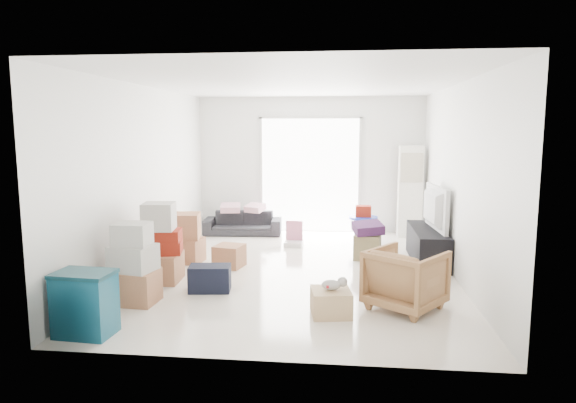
# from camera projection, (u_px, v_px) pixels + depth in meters

# --- Properties ---
(room_shell) EXTENTS (4.98, 6.48, 3.18)m
(room_shell) POSITION_uv_depth(u_px,v_px,m) (297.00, 179.00, 7.38)
(room_shell) COLOR white
(room_shell) RESTS_ON ground
(sliding_door) EXTENTS (2.10, 0.04, 2.33)m
(sliding_door) POSITION_uv_depth(u_px,v_px,m) (310.00, 170.00, 10.32)
(sliding_door) COLOR white
(sliding_door) RESTS_ON room_shell
(ac_tower) EXTENTS (0.45, 0.30, 1.75)m
(ac_tower) POSITION_uv_depth(u_px,v_px,m) (410.00, 192.00, 9.84)
(ac_tower) COLOR white
(ac_tower) RESTS_ON room_shell
(tv_console) EXTENTS (0.47, 1.57, 0.52)m
(tv_console) POSITION_uv_depth(u_px,v_px,m) (428.00, 245.00, 8.04)
(tv_console) COLOR black
(tv_console) RESTS_ON room_shell
(television) EXTENTS (0.77, 1.22, 0.15)m
(television) POSITION_uv_depth(u_px,v_px,m) (428.00, 224.00, 7.99)
(television) COLOR black
(television) RESTS_ON tv_console
(sofa) EXTENTS (1.54, 0.54, 0.59)m
(sofa) POSITION_uv_depth(u_px,v_px,m) (243.00, 219.00, 10.12)
(sofa) COLOR #2A2A2F
(sofa) RESTS_ON room_shell
(pillow_left) EXTENTS (0.38, 0.32, 0.11)m
(pillow_left) POSITION_uv_depth(u_px,v_px,m) (230.00, 202.00, 10.06)
(pillow_left) COLOR #CC95A0
(pillow_left) RESTS_ON sofa
(pillow_right) EXTENTS (0.45, 0.41, 0.12)m
(pillow_right) POSITION_uv_depth(u_px,v_px,m) (255.00, 202.00, 10.05)
(pillow_right) COLOR #CC95A0
(pillow_right) RESTS_ON sofa
(armchair) EXTENTS (1.03, 1.02, 0.78)m
(armchair) POSITION_uv_depth(u_px,v_px,m) (406.00, 276.00, 5.91)
(armchair) COLOR #AA784B
(armchair) RESTS_ON room_shell
(storage_bins) EXTENTS (0.60, 0.44, 0.66)m
(storage_bins) POSITION_uv_depth(u_px,v_px,m) (85.00, 303.00, 5.16)
(storage_bins) COLOR navy
(storage_bins) RESTS_ON room_shell
(box_stack_a) EXTENTS (0.56, 0.49, 0.97)m
(box_stack_a) POSITION_uv_depth(u_px,v_px,m) (134.00, 267.00, 6.11)
(box_stack_a) COLOR #A66D4B
(box_stack_a) RESTS_ON room_shell
(box_stack_b) EXTENTS (0.65, 0.56, 1.08)m
(box_stack_b) POSITION_uv_depth(u_px,v_px,m) (160.00, 247.00, 6.97)
(box_stack_b) COLOR #A66D4B
(box_stack_b) RESTS_ON room_shell
(box_stack_c) EXTENTS (0.57, 0.50, 0.77)m
(box_stack_c) POSITION_uv_depth(u_px,v_px,m) (185.00, 238.00, 8.00)
(box_stack_c) COLOR #A66D4B
(box_stack_c) RESTS_ON room_shell
(loose_box) EXTENTS (0.48, 0.48, 0.33)m
(loose_box) POSITION_uv_depth(u_px,v_px,m) (229.00, 256.00, 7.74)
(loose_box) COLOR #A66D4B
(loose_box) RESTS_ON room_shell
(duffel_bag) EXTENTS (0.56, 0.38, 0.33)m
(duffel_bag) POSITION_uv_depth(u_px,v_px,m) (210.00, 278.00, 6.58)
(duffel_bag) COLOR black
(duffel_bag) RESTS_ON room_shell
(ottoman) EXTENTS (0.46, 0.46, 0.40)m
(ottoman) POSITION_uv_depth(u_px,v_px,m) (367.00, 247.00, 8.20)
(ottoman) COLOR olive
(ottoman) RESTS_ON room_shell
(blanket) EXTENTS (0.52, 0.52, 0.14)m
(blanket) POSITION_uv_depth(u_px,v_px,m) (368.00, 230.00, 8.16)
(blanket) COLOR #3F1D48
(blanket) RESTS_ON ottoman
(kids_table) EXTENTS (0.54, 0.54, 0.67)m
(kids_table) POSITION_uv_depth(u_px,v_px,m) (363.00, 216.00, 9.46)
(kids_table) COLOR #1B30BE
(kids_table) RESTS_ON room_shell
(toy_walker) EXTENTS (0.33, 0.30, 0.43)m
(toy_walker) POSITION_uv_depth(u_px,v_px,m) (294.00, 239.00, 9.16)
(toy_walker) COLOR silver
(toy_walker) RESTS_ON room_shell
(wood_crate) EXTENTS (0.50, 0.50, 0.29)m
(wood_crate) POSITION_uv_depth(u_px,v_px,m) (331.00, 302.00, 5.75)
(wood_crate) COLOR tan
(wood_crate) RESTS_ON room_shell
(plush_bunny) EXTENTS (0.29, 0.17, 0.15)m
(plush_bunny) POSITION_uv_depth(u_px,v_px,m) (334.00, 284.00, 5.72)
(plush_bunny) COLOR #B2ADA8
(plush_bunny) RESTS_ON wood_crate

